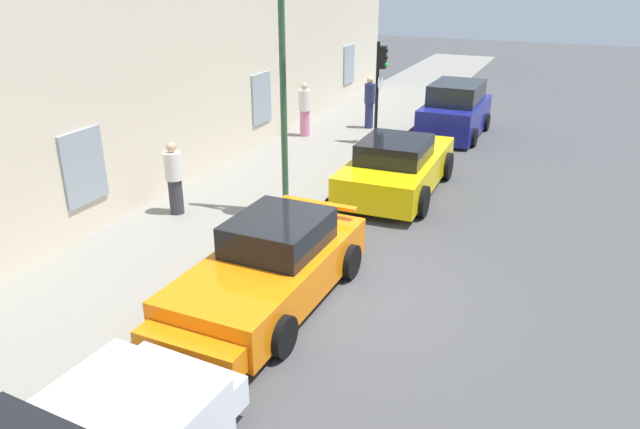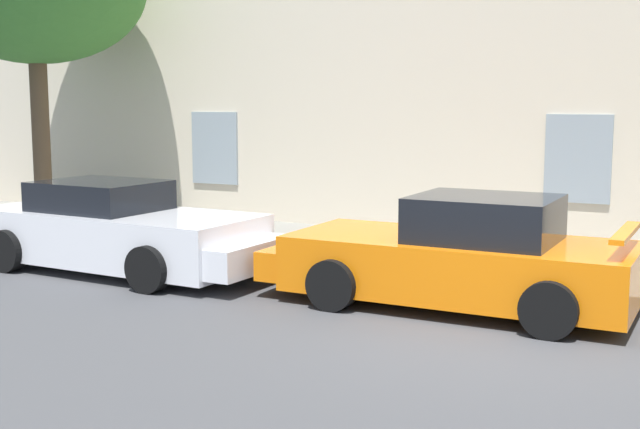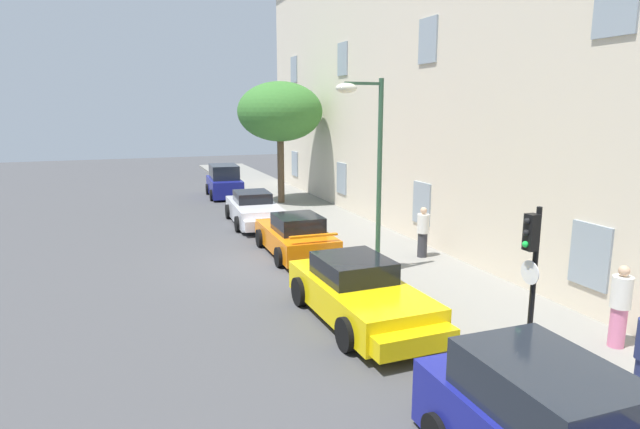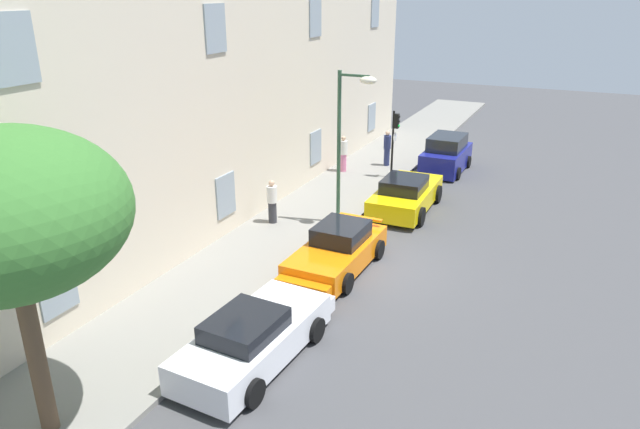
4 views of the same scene
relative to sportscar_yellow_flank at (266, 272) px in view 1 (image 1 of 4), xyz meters
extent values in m
plane|color=#444447|center=(0.81, -1.13, -0.60)|extent=(80.00, 80.00, 0.00)
cube|color=gray|center=(0.81, 2.74, -0.53)|extent=(60.00, 3.71, 0.14)
cube|color=#8C99A3|center=(0.81, 4.56, 1.00)|extent=(1.10, 0.06, 1.50)
cube|color=#8C99A3|center=(8.15, 4.56, 1.00)|extent=(1.10, 0.06, 1.50)
cube|color=#8C99A3|center=(15.50, 4.56, 1.00)|extent=(1.10, 0.06, 1.50)
cube|color=white|center=(-3.20, -0.27, -0.16)|extent=(1.44, 1.74, 0.42)
cylinder|color=black|center=(-3.73, 0.67, -0.28)|extent=(0.66, 0.27, 0.65)
cube|color=orange|center=(0.13, 0.00, -0.09)|extent=(4.28, 1.89, 0.70)
cube|color=black|center=(0.45, -0.01, 0.54)|extent=(1.72, 1.49, 0.55)
cube|color=orange|center=(-1.74, 0.03, -0.18)|extent=(1.30, 1.70, 0.39)
cube|color=orange|center=(2.09, -0.04, 0.48)|extent=(0.19, 1.55, 0.06)
cylinder|color=black|center=(-1.20, -0.89, -0.28)|extent=(0.65, 0.25, 0.64)
cylinder|color=black|center=(-1.17, 0.93, -0.28)|extent=(0.65, 0.25, 0.64)
cylinder|color=black|center=(1.44, -0.93, -0.28)|extent=(0.65, 0.25, 0.64)
cylinder|color=black|center=(1.47, 0.89, -0.28)|extent=(0.65, 0.25, 0.64)
cube|color=yellow|center=(6.20, -0.39, -0.03)|extent=(4.59, 2.06, 0.74)
cube|color=black|center=(5.86, -0.40, 0.59)|extent=(1.85, 1.60, 0.51)
cube|color=yellow|center=(8.19, -0.34, -0.13)|extent=(1.41, 1.82, 0.41)
cylinder|color=black|center=(7.58, 0.62, -0.24)|extent=(0.74, 0.26, 0.73)
cylinder|color=black|center=(7.63, -1.33, -0.24)|extent=(0.74, 0.26, 0.73)
cylinder|color=black|center=(4.76, 0.55, -0.24)|extent=(0.74, 0.26, 0.73)
cylinder|color=black|center=(4.81, -1.40, -0.24)|extent=(0.74, 0.26, 0.73)
cube|color=navy|center=(12.20, -0.55, 0.00)|extent=(3.69, 1.79, 1.03)
cube|color=#1E232B|center=(12.20, -0.55, 0.84)|extent=(2.22, 1.56, 0.65)
cylinder|color=black|center=(11.09, -1.40, -0.31)|extent=(0.59, 0.21, 0.59)
cylinder|color=black|center=(11.12, 0.34, -0.31)|extent=(0.59, 0.21, 0.59)
cylinder|color=black|center=(13.29, -1.43, -0.31)|extent=(0.59, 0.21, 0.59)
cylinder|color=black|center=(13.31, 0.31, -0.31)|extent=(0.59, 0.21, 0.59)
cylinder|color=black|center=(9.77, 1.42, 1.09)|extent=(0.10, 0.10, 3.10)
cube|color=black|center=(9.77, 1.28, 2.19)|extent=(0.22, 0.20, 0.66)
sphere|color=black|center=(9.77, 1.17, 2.40)|extent=(0.12, 0.12, 0.12)
sphere|color=black|center=(9.77, 1.17, 2.19)|extent=(0.12, 0.12, 0.12)
sphere|color=green|center=(9.77, 1.17, 1.98)|extent=(0.12, 0.12, 0.12)
cylinder|color=white|center=(9.77, 1.32, 1.44)|extent=(0.44, 0.02, 0.44)
cylinder|color=#2D5138|center=(3.55, 1.43, 2.35)|extent=(0.14, 0.14, 5.62)
cylinder|color=#333338|center=(2.44, 3.64, -0.06)|extent=(0.41, 0.41, 0.81)
cylinder|color=silver|center=(2.44, 3.64, 0.66)|extent=(0.51, 0.51, 0.62)
sphere|color=tan|center=(2.44, 3.64, 1.09)|extent=(0.22, 0.22, 0.22)
cylinder|color=navy|center=(11.47, 2.23, -0.04)|extent=(0.37, 0.37, 0.85)
cylinder|color=navy|center=(11.47, 2.23, 0.72)|extent=(0.46, 0.46, 0.66)
sphere|color=tan|center=(11.47, 2.23, 1.17)|extent=(0.22, 0.22, 0.22)
cylinder|color=pink|center=(9.65, 3.82, -0.04)|extent=(0.37, 0.37, 0.85)
cylinder|color=silver|center=(9.65, 3.82, 0.71)|extent=(0.46, 0.46, 0.65)
sphere|color=tan|center=(9.65, 3.82, 1.15)|extent=(0.22, 0.22, 0.22)
camera|label=1|loc=(-7.77, -4.41, 4.76)|focal=33.69mm
camera|label=2|loc=(3.06, -9.81, 1.96)|focal=45.97mm
camera|label=3|loc=(16.97, -5.45, 4.34)|focal=29.68mm
camera|label=4|loc=(-15.22, -6.61, 7.77)|focal=32.65mm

